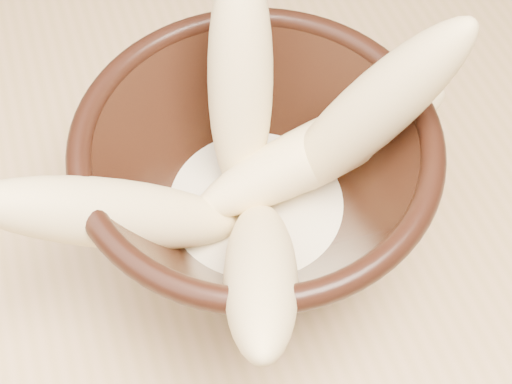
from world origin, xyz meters
TOP-DOWN VIEW (x-y plane):
  - table at (0.00, 0.00)m, footprint 1.20×0.80m
  - bowl at (0.10, -0.11)m, footprint 0.22×0.22m
  - milk_puddle at (0.10, -0.11)m, footprint 0.13×0.13m
  - banana_upright at (0.10, -0.06)m, footprint 0.08×0.12m
  - banana_left at (0.01, -0.12)m, footprint 0.17×0.04m
  - banana_right at (0.16, -0.11)m, footprint 0.14×0.07m
  - banana_across at (0.15, -0.10)m, footprint 0.19×0.07m
  - banana_front at (0.08, -0.18)m, footprint 0.09×0.17m

SIDE VIEW (x-z plane):
  - table at x=0.00m, z-range 0.30..1.05m
  - milk_puddle at x=0.10m, z-range 0.78..0.80m
  - bowl at x=0.10m, z-range 0.76..0.88m
  - banana_across at x=0.15m, z-range 0.80..0.86m
  - banana_front at x=0.08m, z-range 0.78..0.91m
  - banana_left at x=0.01m, z-range 0.78..0.91m
  - banana_upright at x=0.10m, z-range 0.79..0.95m
  - banana_right at x=0.16m, z-range 0.78..0.95m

